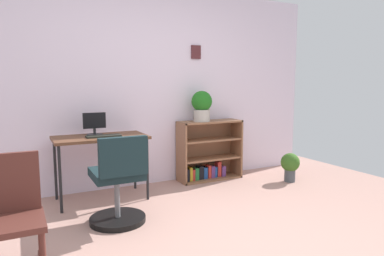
% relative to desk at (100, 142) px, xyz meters
% --- Properties ---
extents(wall_back, '(5.20, 0.12, 2.49)m').
position_rel_desk_xyz_m(wall_back, '(0.53, 0.41, 0.59)').
color(wall_back, silver).
rests_on(wall_back, ground_plane).
extents(desk, '(0.99, 0.54, 0.72)m').
position_rel_desk_xyz_m(desk, '(0.00, 0.00, 0.00)').
color(desk, brown).
rests_on(desk, ground_plane).
extents(monitor, '(0.25, 0.17, 0.25)m').
position_rel_desk_xyz_m(monitor, '(-0.04, 0.11, 0.18)').
color(monitor, '#262628').
rests_on(monitor, desk).
extents(keyboard, '(0.37, 0.14, 0.02)m').
position_rel_desk_xyz_m(keyboard, '(0.02, -0.07, 0.07)').
color(keyboard, '#242720').
rests_on(keyboard, desk).
extents(office_chair, '(0.52, 0.55, 0.84)m').
position_rel_desk_xyz_m(office_chair, '(-0.01, -0.77, -0.29)').
color(office_chair, black).
rests_on(office_chair, ground_plane).
extents(rocking_chair, '(0.42, 0.64, 0.83)m').
position_rel_desk_xyz_m(rocking_chair, '(-0.89, -1.32, -0.23)').
color(rocking_chair, '#532721').
rests_on(rocking_chair, ground_plane).
extents(bookshelf_low, '(0.87, 0.30, 0.80)m').
position_rel_desk_xyz_m(bookshelf_low, '(1.47, 0.22, -0.30)').
color(bookshelf_low, '#8B5D3F').
rests_on(bookshelf_low, ground_plane).
extents(potted_plant_on_shelf, '(0.27, 0.27, 0.40)m').
position_rel_desk_xyz_m(potted_plant_on_shelf, '(1.35, 0.16, 0.36)').
color(potted_plant_on_shelf, '#B7B2A8').
rests_on(potted_plant_on_shelf, bookshelf_low).
extents(potted_plant_floor, '(0.25, 0.25, 0.38)m').
position_rel_desk_xyz_m(potted_plant_floor, '(2.38, -0.41, -0.43)').
color(potted_plant_floor, '#474C51').
rests_on(potted_plant_floor, ground_plane).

